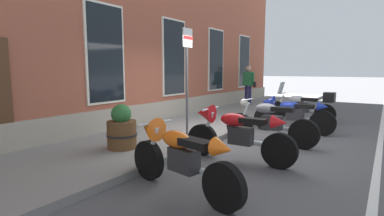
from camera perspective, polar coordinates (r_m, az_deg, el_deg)
name	(u,v)px	position (r m, az deg, el deg)	size (l,w,h in m)	color
ground_plane	(228,138)	(7.49, 6.96, -5.81)	(140.00, 140.00, 0.00)	#4C4C4F
sidewalk	(183,129)	(8.18, -1.80, -4.16)	(26.11, 2.78, 0.13)	slate
lane_stripe	(378,159)	(6.75, 32.32, -8.38)	(26.11, 0.12, 0.01)	silver
motorcycle_orange_sport	(177,154)	(4.16, -2.89, -8.79)	(0.72, 2.11, 1.00)	black
motorcycle_red_sport	(234,131)	(5.59, 8.12, -4.47)	(0.62, 2.17, 1.04)	black
motorcycle_grey_naked	(269,123)	(7.01, 14.66, -2.77)	(0.62, 2.19, 1.01)	black
motorcycle_blue_sport	(290,113)	(8.45, 18.42, -0.89)	(0.62, 2.16, 0.98)	black
motorcycle_silver_touring	(304,106)	(10.15, 20.80, 0.35)	(0.62, 2.16, 1.30)	black
pedestrian_striped_shirt	(248,83)	(13.55, 10.84, 4.83)	(0.26, 0.66, 1.75)	#1E1E4C
parking_sign	(187,66)	(7.07, -0.93, 8.03)	(0.36, 0.07, 2.57)	#4C4C51
barrel_planter	(122,130)	(6.09, -13.44, -4.10)	(0.61, 0.61, 0.90)	brown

